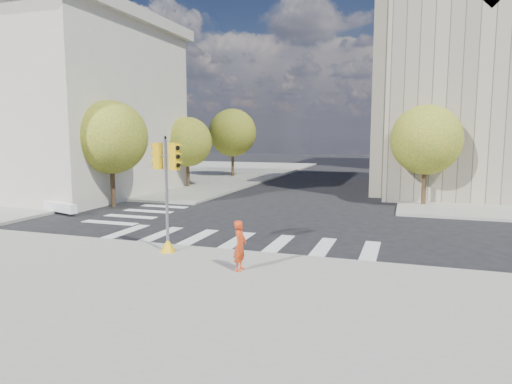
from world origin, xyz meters
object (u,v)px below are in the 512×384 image
photographer (240,246)px  lamp_far (425,132)px  traffic_signal (167,204)px  lamp_near (432,131)px  planter_wall (45,204)px

photographer → lamp_far: bearing=-12.2°
traffic_signal → lamp_far: bearing=85.6°
lamp_near → planter_wall: size_ratio=1.35×
photographer → traffic_signal: bearing=66.7°
lamp_far → photographer: (-6.35, -34.38, -3.63)m
lamp_far → photographer: size_ratio=5.10×
lamp_far → planter_wall: bearing=-128.4°
traffic_signal → planter_wall: (-11.55, 6.35, -1.51)m
lamp_far → photographer: bearing=-100.5°
lamp_far → planter_wall: lamp_far is taller
lamp_near → traffic_signal: (-9.63, -19.08, -2.67)m
lamp_near → planter_wall: 25.07m
photographer → planter_wall: bearing=61.0°
planter_wall → lamp_far: bearing=70.0°
lamp_far → lamp_near: bearing=-90.0°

